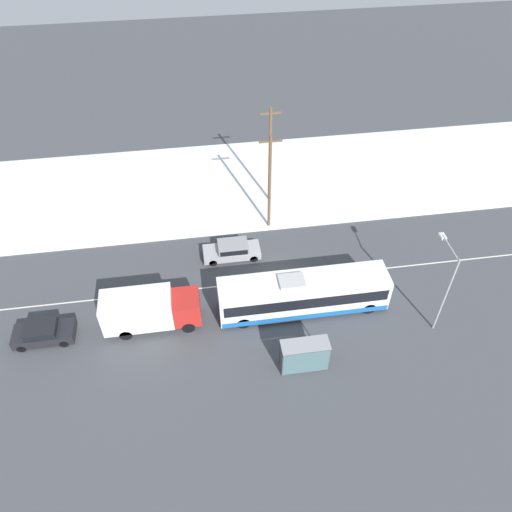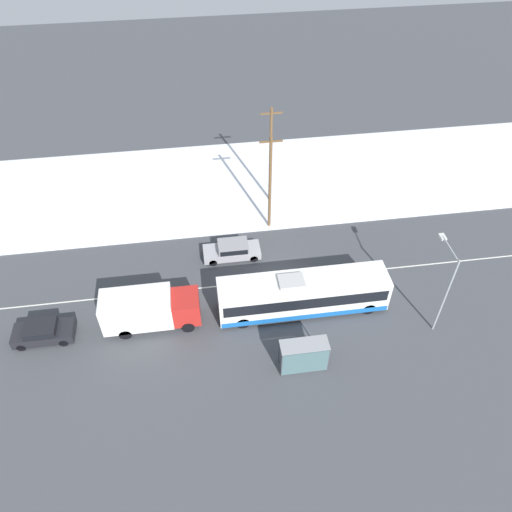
% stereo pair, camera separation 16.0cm
% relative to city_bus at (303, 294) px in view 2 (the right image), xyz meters
% --- Properties ---
extents(ground_plane, '(120.00, 120.00, 0.00)m').
position_rel_city_bus_xyz_m(ground_plane, '(-1.21, 3.03, -1.53)').
color(ground_plane, '#424449').
extents(snow_lot, '(80.00, 14.32, 0.12)m').
position_rel_city_bus_xyz_m(snow_lot, '(-1.21, 16.10, -1.47)').
color(snow_lot, silver).
rests_on(snow_lot, ground_plane).
extents(lane_marking_center, '(60.00, 0.12, 0.00)m').
position_rel_city_bus_xyz_m(lane_marking_center, '(-1.21, 3.03, -1.53)').
color(lane_marking_center, silver).
rests_on(lane_marking_center, ground_plane).
extents(city_bus, '(12.18, 2.57, 3.13)m').
position_rel_city_bus_xyz_m(city_bus, '(0.00, 0.00, 0.00)').
color(city_bus, white).
rests_on(city_bus, ground_plane).
extents(box_truck, '(6.75, 2.30, 2.97)m').
position_rel_city_bus_xyz_m(box_truck, '(-10.94, 0.07, 0.11)').
color(box_truck, silver).
rests_on(box_truck, ground_plane).
extents(sedan_car, '(4.60, 1.80, 1.42)m').
position_rel_city_bus_xyz_m(sedan_car, '(-4.46, 6.16, -0.75)').
color(sedan_car, '#9E9EA3').
rests_on(sedan_car, ground_plane).
extents(parked_car_near_truck, '(4.10, 1.80, 1.42)m').
position_rel_city_bus_xyz_m(parked_car_near_truck, '(-18.26, -0.20, -0.75)').
color(parked_car_near_truck, black).
rests_on(parked_car_near_truck, ground_plane).
extents(pedestrian_at_stop, '(0.56, 0.25, 1.56)m').
position_rel_city_bus_xyz_m(pedestrian_at_stop, '(-0.24, -3.92, -0.57)').
color(pedestrian_at_stop, '#23232D').
rests_on(pedestrian_at_stop, ground_plane).
extents(bus_shelter, '(3.13, 1.20, 2.40)m').
position_rel_city_bus_xyz_m(bus_shelter, '(-0.99, -5.22, 0.15)').
color(bus_shelter, gray).
rests_on(bus_shelter, ground_plane).
extents(streetlamp, '(0.36, 2.82, 6.79)m').
position_rel_city_bus_xyz_m(streetlamp, '(8.85, -2.59, 2.84)').
color(streetlamp, '#9EA3A8').
rests_on(streetlamp, ground_plane).
extents(utility_pole_roadside, '(1.80, 0.24, 8.91)m').
position_rel_city_bus_xyz_m(utility_pole_roadside, '(-0.90, 9.49, 3.11)').
color(utility_pole_roadside, brown).
rests_on(utility_pole_roadside, ground_plane).
extents(utility_pole_snowlot, '(1.80, 0.24, 9.24)m').
position_rel_city_bus_xyz_m(utility_pole_snowlot, '(-0.27, 13.21, 3.28)').
color(utility_pole_snowlot, brown).
rests_on(utility_pole_snowlot, ground_plane).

